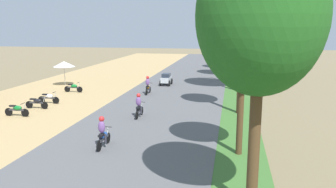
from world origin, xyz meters
The scene contains 19 objects.
parked_motorbike_third centered at (-9.21, 14.22, 0.55)m, with size 1.80×0.54×0.94m.
parked_motorbike_fourth centered at (-9.10, 16.52, 0.55)m, with size 1.80×0.54×0.94m.
parked_motorbike_fifth centered at (-9.16, 18.32, 0.55)m, with size 1.80×0.54×0.94m.
parked_motorbike_sixth centered at (-9.36, 23.13, 0.55)m, with size 1.80×0.54×0.94m.
vendor_umbrella centered at (-11.90, 26.40, 2.31)m, with size 2.20×2.20×2.52m.
median_tree_nearest centered at (5.93, 4.69, 6.40)m, with size 3.96×3.96×8.84m.
median_tree_second centered at (5.59, 9.85, 5.47)m, with size 3.32×3.32×7.04m.
median_tree_third centered at (5.70, 18.00, 7.77)m, with size 2.93×2.93×9.63m.
median_tree_fourth centered at (5.87, 26.53, 8.33)m, with size 4.61×4.61×11.16m.
median_tree_fifth centered at (5.42, 36.01, 6.76)m, with size 4.00×4.00×9.18m.
median_tree_sixth centered at (5.51, 42.41, 7.45)m, with size 3.38×3.38×9.68m.
streetlamp_near centered at (5.80, 30.33, 4.43)m, with size 3.16×0.20×7.55m.
streetlamp_mid centered at (5.80, 50.98, 4.26)m, with size 3.16×0.20×7.24m.
utility_pole_near centered at (7.96, 24.73, 4.74)m, with size 1.80×0.20×9.09m.
utility_pole_far centered at (8.13, 38.95, 4.97)m, with size 1.80×0.20×9.56m.
car_hatchback_silver centered at (-1.61, 28.57, 0.75)m, with size 1.04×2.00×1.23m.
motorbike_foreground_rider centered at (-1.15, 9.42, 0.86)m, with size 0.54×1.80×1.66m.
motorbike_ahead_second centered at (-0.93, 15.50, 0.86)m, with size 0.54×1.80×1.66m.
motorbike_ahead_third centered at (-2.30, 23.51, 0.86)m, with size 0.54×1.80×1.66m.
Camera 1 is at (5.15, -6.29, 6.11)m, focal length 36.79 mm.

